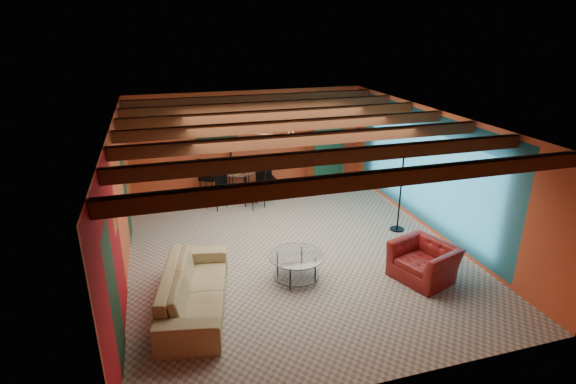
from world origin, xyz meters
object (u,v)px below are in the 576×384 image
object	(u,v)px
dining_table	(237,179)
floor_lamp	(401,189)
sofa	(195,289)
vase	(236,156)
armchair	(424,262)
armoire	(326,151)
potted_plant	(327,112)
coffee_table	(296,267)

from	to	relation	value
dining_table	floor_lamp	size ratio (longest dim) A/B	1.06
sofa	vase	world-z (taller)	vase
dining_table	sofa	bearing A→B (deg)	-108.63
armchair	vase	distance (m)	5.62
floor_lamp	vase	bearing A→B (deg)	136.08
floor_lamp	vase	xyz separation A→B (m)	(-3.10, 2.99, 0.20)
sofa	armchair	distance (m)	4.10
armoire	potted_plant	bearing A→B (deg)	0.00
potted_plant	coffee_table	bearing A→B (deg)	-116.54
dining_table	armoire	bearing A→B (deg)	12.92
armchair	vase	xyz separation A→B (m)	(-2.51, 4.96, 0.84)
armoire	vase	distance (m)	2.83
armoire	floor_lamp	bearing A→B (deg)	-104.28
dining_table	vase	world-z (taller)	vase
armchair	potted_plant	distance (m)	5.85
sofa	floor_lamp	bearing A→B (deg)	-58.58
armchair	dining_table	world-z (taller)	dining_table
dining_table	potted_plant	size ratio (longest dim) A/B	4.31
armchair	armoire	distance (m)	5.62
armchair	armoire	world-z (taller)	armoire
armchair	armoire	bearing A→B (deg)	157.69
coffee_table	dining_table	size ratio (longest dim) A/B	0.48
sofa	potted_plant	world-z (taller)	potted_plant
dining_table	vase	distance (m)	0.64
sofa	armchair	world-z (taller)	sofa
floor_lamp	armoire	bearing A→B (deg)	95.57
sofa	vase	bearing A→B (deg)	-7.25
sofa	coffee_table	bearing A→B (deg)	-67.91
coffee_table	vase	distance (m)	4.45
coffee_table	potted_plant	distance (m)	5.85
sofa	armoire	bearing A→B (deg)	-27.74
sofa	floor_lamp	size ratio (longest dim) A/B	1.25
sofa	potted_plant	bearing A→B (deg)	-27.74
armchair	potted_plant	world-z (taller)	potted_plant
coffee_table	vase	bearing A→B (deg)	93.46
coffee_table	floor_lamp	bearing A→B (deg)	25.59
floor_lamp	potted_plant	bearing A→B (deg)	95.57
dining_table	floor_lamp	bearing A→B (deg)	-43.92
armoire	floor_lamp	xyz separation A→B (m)	(0.35, -3.62, 0.07)
potted_plant	floor_lamp	bearing A→B (deg)	-84.43
floor_lamp	dining_table	bearing A→B (deg)	136.08
armoire	potted_plant	xyz separation A→B (m)	(0.00, 0.00, 1.15)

